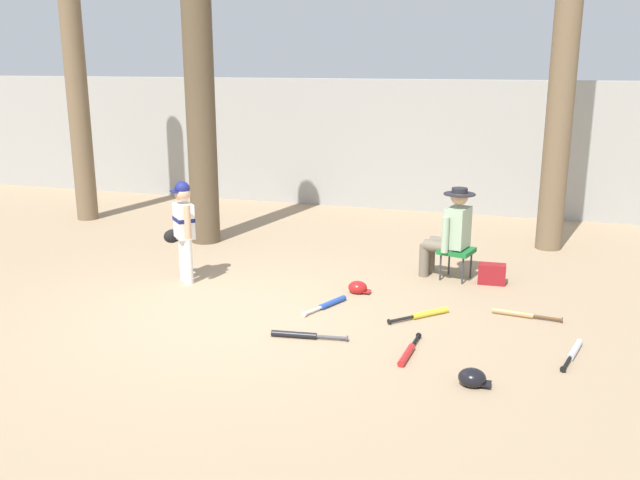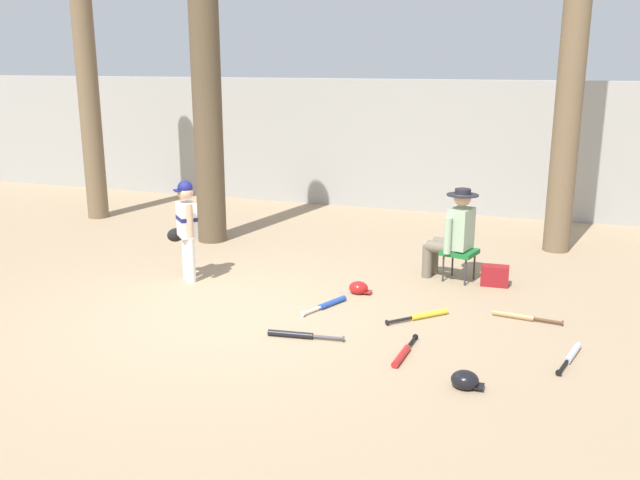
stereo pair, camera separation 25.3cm
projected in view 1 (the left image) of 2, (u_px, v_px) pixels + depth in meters
The scene contains 17 objects.
ground_plane at pixel (232, 316), 7.62m from camera, with size 60.00×60.00×0.00m, color #9E8466.
concrete_back_wall at pixel (366, 144), 13.07m from camera, with size 18.00×0.36×2.42m, color #9E9E99.
tree_near_player at pixel (200, 91), 10.16m from camera, with size 0.64×0.64×5.26m.
tree_behind_spectator at pixel (564, 58), 9.65m from camera, with size 0.51×0.51×6.07m.
young_ballplayer at pixel (183, 225), 8.62m from camera, with size 0.56×0.46×1.31m.
folding_stool at pixel (456, 252), 8.81m from camera, with size 0.49×0.49×0.41m.
seated_spectator at pixel (450, 230), 8.79m from camera, with size 0.68×0.54×1.20m.
handbag_beside_stool at pixel (492, 274), 8.68m from camera, with size 0.34×0.18×0.26m, color maroon.
tree_far_left at pixel (77, 89), 11.70m from camera, with size 0.61×0.61×5.23m.
bat_red_barrel at pixel (408, 353), 6.58m from camera, with size 0.11×0.74×0.07m.
bat_blue_youth at pixel (330, 304), 7.90m from camera, with size 0.34×0.69×0.07m.
bat_wood_tan at pixel (518, 314), 7.59m from camera, with size 0.75×0.15×0.07m.
bat_aluminum_silver at pixel (574, 352), 6.60m from camera, with size 0.24×0.74×0.07m.
bat_yellow_trainer at pixel (426, 314), 7.58m from camera, with size 0.60×0.61×0.07m.
bat_black_composite at pixel (300, 335), 7.00m from camera, with size 0.80×0.16×0.07m.
batting_helmet_red at pixel (358, 287), 8.35m from camera, with size 0.28×0.21×0.16m.
batting_helmet_black at pixel (472, 378), 5.97m from camera, with size 0.29×0.22×0.17m.
Camera 1 is at (3.07, -6.54, 2.76)m, focal length 38.43 mm.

